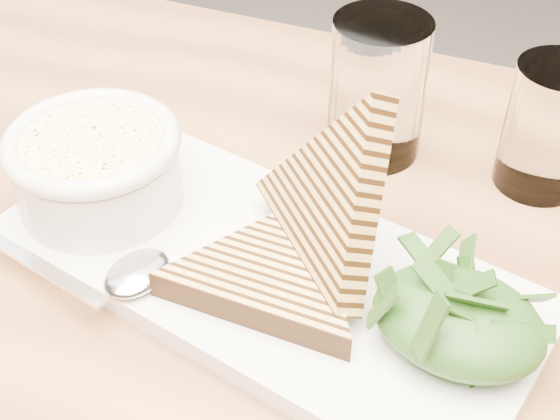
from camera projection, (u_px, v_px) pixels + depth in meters
The scene contains 14 objects.
table_top at pixel (203, 320), 0.55m from camera, with size 1.19×0.79×0.04m, color #9E683C.
table_leg_bl at pixel (58, 204), 1.23m from camera, with size 0.06×0.06×0.72m, color #9E683C.
platter at pixel (266, 270), 0.55m from camera, with size 0.38×0.17×0.02m, color white.
soup_bowl at pixel (98, 175), 0.58m from camera, with size 0.12×0.12×0.05m, color white.
soup at pixel (92, 143), 0.56m from camera, with size 0.10×0.10×0.01m, color #FCE596.
bowl_rim at pixel (92, 141), 0.56m from camera, with size 0.13×0.13×0.01m, color white.
sandwich_flat at pixel (272, 275), 0.52m from camera, with size 0.16×0.16×0.02m, color tan, non-canonical shape.
sandwich_lean at pixel (330, 199), 0.51m from camera, with size 0.16×0.16×0.09m, color tan, non-canonical shape.
salad_base at pixel (458, 321), 0.47m from camera, with size 0.11×0.09×0.04m, color #13350C.
arugula_pile at pixel (460, 314), 0.47m from camera, with size 0.11×0.10×0.05m, color #2E561E, non-canonical shape.
spoon_bowl at pixel (137, 273), 0.53m from camera, with size 0.04×0.05×0.01m, color silver.
spoon_handle at pixel (36, 264), 0.54m from camera, with size 0.13×0.01×0.00m, color silver.
glass_near at pixel (377, 89), 0.63m from camera, with size 0.08×0.08×0.12m, color white.
glass_far at pixel (549, 128), 0.60m from camera, with size 0.07×0.07×0.11m, color white.
Camera 1 is at (0.36, -0.35, 1.16)m, focal length 50.00 mm.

